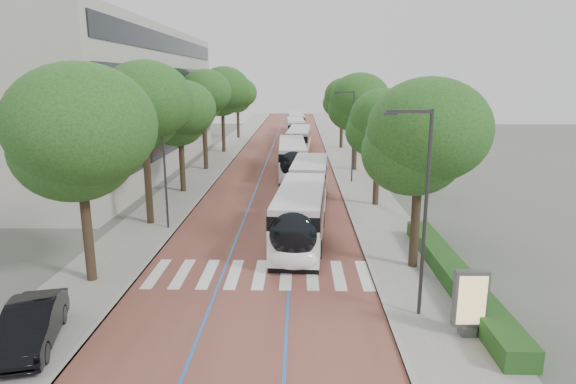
# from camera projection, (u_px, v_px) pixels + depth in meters

# --- Properties ---
(ground) EXTENTS (160.00, 160.00, 0.00)m
(ground) POSITION_uv_depth(u_px,v_px,m) (254.00, 283.00, 22.09)
(ground) COLOR #51544C
(ground) RESTS_ON ground
(road) EXTENTS (11.00, 140.00, 0.02)m
(road) POSITION_uv_depth(u_px,v_px,m) (283.00, 153.00, 61.01)
(road) COLOR brown
(road) RESTS_ON ground
(sidewalk_left) EXTENTS (4.00, 140.00, 0.12)m
(sidewalk_left) POSITION_uv_depth(u_px,v_px,m) (224.00, 152.00, 61.16)
(sidewalk_left) COLOR gray
(sidewalk_left) RESTS_ON ground
(sidewalk_right) EXTENTS (4.00, 140.00, 0.12)m
(sidewalk_right) POSITION_uv_depth(u_px,v_px,m) (342.00, 152.00, 60.83)
(sidewalk_right) COLOR gray
(sidewalk_right) RESTS_ON ground
(kerb_left) EXTENTS (0.20, 140.00, 0.14)m
(kerb_left) POSITION_uv_depth(u_px,v_px,m) (239.00, 152.00, 61.12)
(kerb_left) COLOR gray
(kerb_left) RESTS_ON ground
(kerb_right) EXTENTS (0.20, 140.00, 0.14)m
(kerb_right) POSITION_uv_depth(u_px,v_px,m) (327.00, 152.00, 60.87)
(kerb_right) COLOR gray
(kerb_right) RESTS_ON ground
(zebra_crossing) EXTENTS (10.55, 3.60, 0.01)m
(zebra_crossing) POSITION_uv_depth(u_px,v_px,m) (260.00, 274.00, 23.06)
(zebra_crossing) COLOR silver
(zebra_crossing) RESTS_ON ground
(lane_line_left) EXTENTS (0.12, 126.00, 0.01)m
(lane_line_left) POSITION_uv_depth(u_px,v_px,m) (270.00, 152.00, 61.04)
(lane_line_left) COLOR #225AAC
(lane_line_left) RESTS_ON road
(lane_line_right) EXTENTS (0.12, 126.00, 0.01)m
(lane_line_right) POSITION_uv_depth(u_px,v_px,m) (295.00, 152.00, 60.97)
(lane_line_right) COLOR #225AAC
(lane_line_right) RESTS_ON road
(office_building) EXTENTS (18.11, 40.00, 14.00)m
(office_building) POSITION_uv_depth(u_px,v_px,m) (85.00, 101.00, 48.15)
(office_building) COLOR #A5A399
(office_building) RESTS_ON ground
(hedge) EXTENTS (1.20, 14.00, 0.80)m
(hedge) POSITION_uv_depth(u_px,v_px,m) (454.00, 274.00, 21.77)
(hedge) COLOR #1C4919
(hedge) RESTS_ON sidewalk_right
(streetlight_near) EXTENTS (1.82, 0.20, 8.00)m
(streetlight_near) POSITION_uv_depth(u_px,v_px,m) (422.00, 198.00, 17.92)
(streetlight_near) COLOR #302F32
(streetlight_near) RESTS_ON sidewalk_right
(streetlight_far) EXTENTS (1.82, 0.20, 8.00)m
(streetlight_far) POSITION_uv_depth(u_px,v_px,m) (351.00, 129.00, 42.24)
(streetlight_far) COLOR #302F32
(streetlight_far) RESTS_ON sidewalk_right
(lamp_post_left) EXTENTS (0.14, 0.14, 8.00)m
(lamp_post_left) POSITION_uv_depth(u_px,v_px,m) (164.00, 164.00, 29.06)
(lamp_post_left) COLOR #302F32
(lamp_post_left) RESTS_ON sidewalk_left
(trees_left) EXTENTS (6.35, 60.89, 10.04)m
(trees_left) POSITION_uv_depth(u_px,v_px,m) (195.00, 104.00, 44.15)
(trees_left) COLOR black
(trees_left) RESTS_ON ground
(trees_right) EXTENTS (5.91, 47.49, 9.17)m
(trees_right) POSITION_uv_depth(u_px,v_px,m) (364.00, 112.00, 41.79)
(trees_right) COLOR black
(trees_right) RESTS_ON ground
(lead_bus) EXTENTS (3.91, 18.53, 3.20)m
(lead_bus) POSITION_uv_depth(u_px,v_px,m) (305.00, 199.00, 30.77)
(lead_bus) COLOR black
(lead_bus) RESTS_ON ground
(bus_queued_0) EXTENTS (2.88, 12.47, 3.20)m
(bus_queued_0) POSITION_uv_depth(u_px,v_px,m) (292.00, 159.00, 46.49)
(bus_queued_0) COLOR white
(bus_queued_0) RESTS_ON ground
(bus_queued_1) EXTENTS (3.16, 12.51, 3.20)m
(bus_queued_1) POSITION_uv_depth(u_px,v_px,m) (299.00, 142.00, 58.96)
(bus_queued_1) COLOR white
(bus_queued_1) RESTS_ON ground
(bus_queued_2) EXTENTS (3.04, 12.49, 3.20)m
(bus_queued_2) POSITION_uv_depth(u_px,v_px,m) (296.00, 131.00, 71.52)
(bus_queued_2) COLOR white
(bus_queued_2) RESTS_ON ground
(bus_queued_3) EXTENTS (3.21, 12.52, 3.20)m
(bus_queued_3) POSITION_uv_depth(u_px,v_px,m) (296.00, 123.00, 83.82)
(bus_queued_3) COLOR white
(bus_queued_3) RESTS_ON ground
(ad_panel) EXTENTS (1.20, 0.47, 2.48)m
(ad_panel) POSITION_uv_depth(u_px,v_px,m) (470.00, 302.00, 17.12)
(ad_panel) COLOR #59595B
(ad_panel) RESTS_ON sidewalk_right
(parked_car) EXTENTS (2.72, 4.84, 1.51)m
(parked_car) POSITION_uv_depth(u_px,v_px,m) (31.00, 325.00, 16.59)
(parked_car) COLOR black
(parked_car) RESTS_ON sidewalk_left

